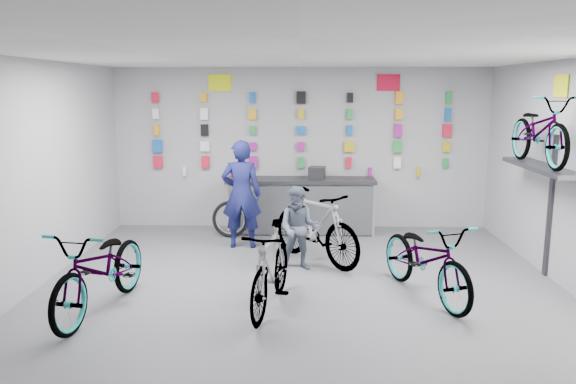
{
  "coord_description": "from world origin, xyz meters",
  "views": [
    {
      "loc": [
        0.01,
        -6.52,
        2.62
      ],
      "look_at": [
        -0.18,
        1.4,
        1.15
      ],
      "focal_mm": 35.0,
      "sensor_mm": 36.0,
      "label": 1
    }
  ],
  "objects_px": {
    "counter": "(301,206)",
    "bike_left": "(102,268)",
    "bike_right": "(426,258)",
    "bike_service": "(316,226)",
    "bike_center": "(271,268)",
    "clerk": "(241,194)",
    "customer": "(299,228)"
  },
  "relations": [
    {
      "from": "counter",
      "to": "bike_left",
      "type": "bearing_deg",
      "value": -121.56
    },
    {
      "from": "counter",
      "to": "bike_left",
      "type": "height_order",
      "value": "bike_left"
    },
    {
      "from": "counter",
      "to": "bike_right",
      "type": "xyz_separation_m",
      "value": [
        1.59,
        -3.23,
        0.02
      ]
    },
    {
      "from": "bike_service",
      "to": "bike_center",
      "type": "bearing_deg",
      "value": -147.62
    },
    {
      "from": "bike_left",
      "to": "bike_service",
      "type": "distance_m",
      "value": 3.25
    },
    {
      "from": "counter",
      "to": "clerk",
      "type": "bearing_deg",
      "value": -134.53
    },
    {
      "from": "bike_right",
      "to": "bike_service",
      "type": "height_order",
      "value": "bike_service"
    },
    {
      "from": "counter",
      "to": "customer",
      "type": "xyz_separation_m",
      "value": [
        -0.03,
        -2.14,
        0.13
      ]
    },
    {
      "from": "bike_center",
      "to": "clerk",
      "type": "bearing_deg",
      "value": 114.27
    },
    {
      "from": "bike_center",
      "to": "customer",
      "type": "relative_size",
      "value": 1.4
    },
    {
      "from": "bike_center",
      "to": "bike_service",
      "type": "height_order",
      "value": "bike_service"
    },
    {
      "from": "bike_left",
      "to": "bike_center",
      "type": "relative_size",
      "value": 1.18
    },
    {
      "from": "bike_left",
      "to": "bike_service",
      "type": "bearing_deg",
      "value": 47.53
    },
    {
      "from": "bike_left",
      "to": "customer",
      "type": "relative_size",
      "value": 1.66
    },
    {
      "from": "bike_left",
      "to": "customer",
      "type": "height_order",
      "value": "customer"
    },
    {
      "from": "counter",
      "to": "bike_service",
      "type": "xyz_separation_m",
      "value": [
        0.23,
        -1.8,
        0.08
      ]
    },
    {
      "from": "bike_center",
      "to": "bike_right",
      "type": "bearing_deg",
      "value": 24.01
    },
    {
      "from": "bike_center",
      "to": "customer",
      "type": "bearing_deg",
      "value": 89.08
    },
    {
      "from": "bike_right",
      "to": "clerk",
      "type": "xyz_separation_m",
      "value": [
        -2.57,
        2.24,
        0.39
      ]
    },
    {
      "from": "customer",
      "to": "clerk",
      "type": "bearing_deg",
      "value": 137.23
    },
    {
      "from": "counter",
      "to": "bike_service",
      "type": "distance_m",
      "value": 1.82
    },
    {
      "from": "clerk",
      "to": "customer",
      "type": "height_order",
      "value": "clerk"
    },
    {
      "from": "clerk",
      "to": "bike_service",
      "type": "bearing_deg",
      "value": 144.79
    },
    {
      "from": "bike_center",
      "to": "bike_service",
      "type": "xyz_separation_m",
      "value": [
        0.58,
        1.87,
        0.05
      ]
    },
    {
      "from": "bike_center",
      "to": "customer",
      "type": "distance_m",
      "value": 1.57
    },
    {
      "from": "clerk",
      "to": "bike_center",
      "type": "bearing_deg",
      "value": 101.62
    },
    {
      "from": "bike_right",
      "to": "customer",
      "type": "xyz_separation_m",
      "value": [
        -1.61,
        1.09,
        0.1
      ]
    },
    {
      "from": "bike_right",
      "to": "customer",
      "type": "bearing_deg",
      "value": 125.87
    },
    {
      "from": "bike_left",
      "to": "customer",
      "type": "xyz_separation_m",
      "value": [
        2.31,
        1.66,
        0.08
      ]
    },
    {
      "from": "bike_center",
      "to": "counter",
      "type": "bearing_deg",
      "value": 95.63
    },
    {
      "from": "counter",
      "to": "customer",
      "type": "bearing_deg",
      "value": -90.68
    },
    {
      "from": "bike_left",
      "to": "bike_service",
      "type": "height_order",
      "value": "bike_service"
    }
  ]
}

